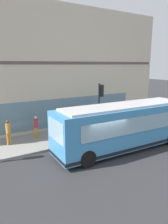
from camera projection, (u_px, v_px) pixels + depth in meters
The scene contains 9 objects.
ground at pixel (100, 157), 13.07m from camera, with size 120.00×120.00×0.00m, color #2D2D30.
sidewalk_curb at pixel (67, 136), 16.82m from camera, with size 3.85×40.00×0.15m, color gray.
building_corner at pixel (36, 69), 21.26m from camera, with size 9.66×22.46×10.50m.
city_bus_nearside at pixel (124, 126), 14.25m from camera, with size 2.87×10.12×3.07m.
traffic_light_near_corner at pixel (100, 100), 16.07m from camera, with size 0.32×0.49×4.11m.
fire_hydrant at pixel (132, 120), 19.88m from camera, with size 0.35×0.35×0.74m.
pedestrian_by_light_pole at pixel (36, 126), 15.87m from camera, with size 0.32×0.32×1.73m.
pedestrian_near_hydrant at pixel (8, 130), 14.54m from camera, with size 0.32×0.32×1.79m.
pedestrian_near_building_entrance at pixel (91, 120), 17.71m from camera, with size 0.32×0.32×1.62m.
Camera 1 is at (-9.79, 7.22, 5.66)m, focal length 33.72 mm.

